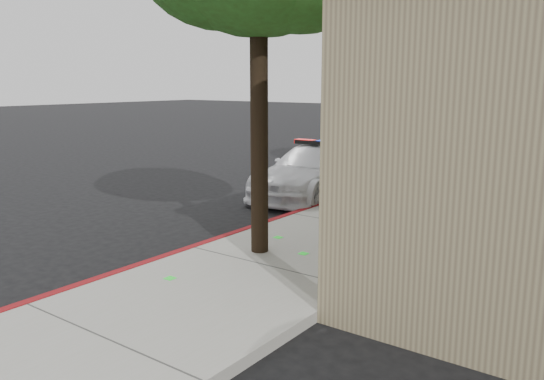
# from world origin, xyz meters

# --- Properties ---
(ground) EXTENTS (120.00, 120.00, 0.00)m
(ground) POSITION_xyz_m (0.00, 0.00, 0.00)
(ground) COLOR black
(ground) RESTS_ON ground
(sidewalk) EXTENTS (3.20, 60.00, 0.15)m
(sidewalk) POSITION_xyz_m (1.60, 3.00, 0.07)
(sidewalk) COLOR gray
(sidewalk) RESTS_ON ground
(red_curb) EXTENTS (0.14, 60.00, 0.16)m
(red_curb) POSITION_xyz_m (0.06, 3.00, 0.08)
(red_curb) COLOR maroon
(red_curb) RESTS_ON ground
(police_car) EXTENTS (2.13, 4.69, 1.45)m
(police_car) POSITION_xyz_m (-0.90, 5.50, 0.67)
(police_car) COLOR white
(police_car) RESTS_ON ground
(street_tree_mid) EXTENTS (3.42, 3.14, 5.99)m
(street_tree_mid) POSITION_xyz_m (1.25, 8.60, 4.66)
(street_tree_mid) COLOR black
(street_tree_mid) RESTS_ON sidewalk
(street_tree_far) EXTENTS (3.40, 3.27, 6.15)m
(street_tree_far) POSITION_xyz_m (1.25, 12.10, 4.77)
(street_tree_far) COLOR black
(street_tree_far) RESTS_ON sidewalk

